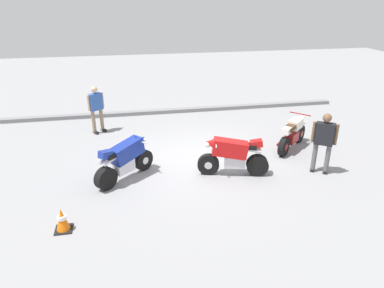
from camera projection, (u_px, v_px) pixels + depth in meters
ground_plane at (198, 159)px, 10.62m from camera, size 40.00×40.00×0.00m
curb_edge at (176, 111)px, 14.74m from camera, size 14.00×0.30×0.15m
motorcycle_red_sportbike at (233, 155)px, 9.48m from camera, size 1.94×0.78×1.14m
motorcycle_cream_vintage at (292, 135)px, 11.15m from camera, size 1.53×1.45×1.07m
motorcycle_blue_sportbike at (125, 159)px, 9.28m from camera, size 1.59×1.43×1.14m
person_in_black_shirt at (324, 140)px, 9.43m from camera, size 0.61×0.50×1.74m
person_in_blue_shirt at (96, 106)px, 12.29m from camera, size 0.58×0.51×1.70m
traffic_cone at (62, 220)px, 7.34m from camera, size 0.36×0.36×0.53m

